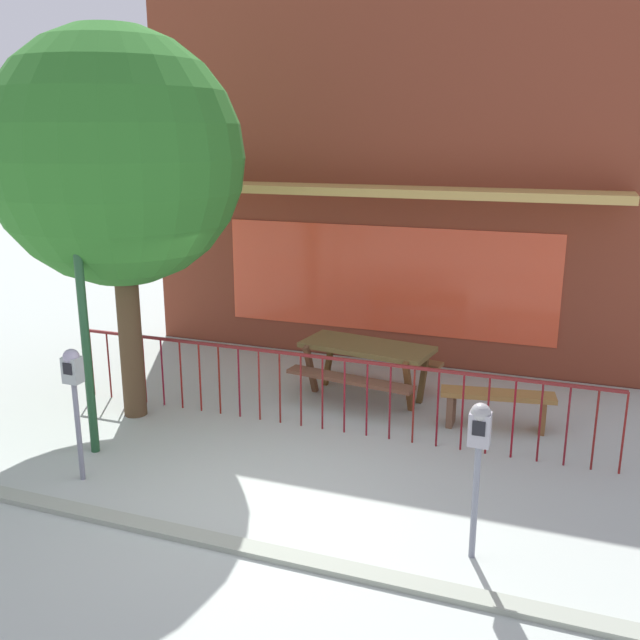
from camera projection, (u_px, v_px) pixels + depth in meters
The scene contains 10 objects.
ground at pixel (259, 501), 7.04m from camera, with size 40.00×40.00×0.00m, color #A6AFA6.
pub_storefront at pixel (391, 179), 10.84m from camera, with size 8.23×1.34×5.87m.
patio_fence_front at pixel (322, 379), 8.58m from camera, with size 6.94×0.04×0.97m.
picnic_table_left at pixel (367, 356), 9.65m from camera, with size 1.98×1.61×0.79m.
patio_bench at pixel (497, 402), 8.69m from camera, with size 1.43×0.54×0.48m.
parking_meter_near at pixel (73, 380), 7.19m from camera, with size 0.18×0.17×1.47m.
parking_meter_far at pixel (479, 440), 5.83m from camera, with size 0.18×0.17×1.45m.
street_tree at pixel (117, 160), 8.35m from camera, with size 3.08×3.08×4.85m.
street_lamp at pixel (74, 220), 7.44m from camera, with size 0.28×0.28×4.18m.
curb_edge at pixel (220, 545), 6.29m from camera, with size 11.52×0.20×0.11m, color gray.
Camera 1 is at (2.75, -5.72, 3.61)m, focal length 39.01 mm.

